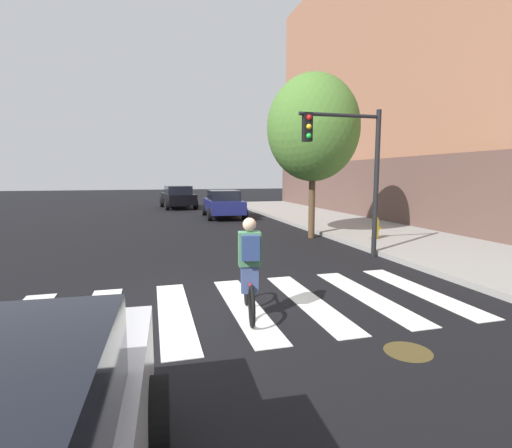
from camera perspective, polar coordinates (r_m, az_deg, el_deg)
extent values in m
plane|color=black|center=(7.00, -6.99, -12.60)|extent=(120.00, 120.00, 0.00)
cube|color=silver|center=(7.27, -32.43, -12.92)|extent=(0.55, 3.50, 0.01)
cube|color=silver|center=(7.00, -22.43, -13.07)|extent=(0.55, 3.50, 0.01)
cube|color=silver|center=(6.95, -11.97, -12.82)|extent=(0.55, 3.50, 0.01)
cube|color=silver|center=(7.12, -1.72, -12.17)|extent=(0.55, 3.50, 0.01)
cube|color=silver|center=(7.49, 7.73, -11.24)|extent=(0.55, 3.50, 0.01)
cube|color=silver|center=(8.04, 16.03, -10.16)|extent=(0.55, 3.50, 0.01)
cube|color=silver|center=(8.73, 23.10, -9.08)|extent=(0.55, 3.50, 0.01)
cylinder|color=#473D1E|center=(5.85, 21.60, -17.15)|extent=(0.64, 0.64, 0.01)
cylinder|color=black|center=(3.73, -14.73, -25.98)|extent=(0.27, 0.69, 0.68)
cube|color=navy|center=(21.75, -4.86, 2.72)|extent=(1.95, 4.51, 0.68)
cube|color=black|center=(21.56, -4.82, 4.29)|extent=(1.67, 2.18, 0.53)
cylinder|color=black|center=(23.07, -7.66, 2.09)|extent=(0.26, 0.67, 0.66)
cylinder|color=black|center=(23.32, -3.10, 2.20)|extent=(0.26, 0.67, 0.66)
cylinder|color=black|center=(20.25, -6.86, 1.40)|extent=(0.26, 0.67, 0.66)
cylinder|color=black|center=(20.54, -1.70, 1.53)|extent=(0.26, 0.67, 0.66)
cube|color=black|center=(28.49, -11.50, 3.73)|extent=(2.30, 4.83, 0.71)
cube|color=black|center=(28.30, -11.48, 5.00)|extent=(1.87, 2.38, 0.56)
cylinder|color=black|center=(29.85, -13.79, 3.14)|extent=(0.31, 0.71, 0.69)
cylinder|color=black|center=(30.14, -10.09, 3.27)|extent=(0.31, 0.71, 0.69)
cylinder|color=black|center=(26.89, -13.03, 2.73)|extent=(0.31, 0.71, 0.69)
cylinder|color=black|center=(27.21, -8.94, 2.88)|extent=(0.31, 0.71, 0.69)
torus|color=black|center=(6.15, -0.64, -12.14)|extent=(0.16, 0.66, 0.66)
torus|color=black|center=(7.15, -1.45, -9.36)|extent=(0.16, 0.66, 0.66)
cylinder|color=red|center=(6.57, -1.08, -8.32)|extent=(0.19, 0.89, 0.05)
cylinder|color=red|center=(6.40, -0.96, -8.09)|extent=(0.04, 0.04, 0.45)
cube|color=#384772|center=(6.38, -0.96, -7.66)|extent=(0.31, 0.24, 0.56)
cube|color=#3F724C|center=(6.28, -0.97, -3.69)|extent=(0.39, 0.29, 0.56)
sphere|color=tan|center=(6.22, -0.98, -0.07)|extent=(0.22, 0.22, 0.22)
cube|color=navy|center=(6.10, -0.82, -3.54)|extent=(0.30, 0.20, 0.40)
cylinder|color=black|center=(11.63, 17.38, 5.57)|extent=(0.14, 0.14, 4.20)
cylinder|color=black|center=(11.15, 12.36, 15.48)|extent=(2.40, 0.10, 0.10)
cube|color=black|center=(10.70, 7.61, 14.04)|extent=(0.24, 0.20, 0.76)
sphere|color=red|center=(10.63, 7.87, 15.39)|extent=(0.14, 0.14, 0.14)
sphere|color=gold|center=(10.60, 7.85, 14.10)|extent=(0.14, 0.14, 0.14)
sphere|color=green|center=(10.57, 7.83, 12.81)|extent=(0.14, 0.14, 0.14)
cylinder|color=gold|center=(14.23, 17.29, -0.75)|extent=(0.22, 0.22, 0.65)
sphere|color=gold|center=(14.18, 17.35, 0.71)|extent=(0.18, 0.18, 0.18)
cylinder|color=gold|center=(14.31, 17.84, -0.60)|extent=(0.12, 0.09, 0.09)
cylinder|color=#4C3823|center=(14.70, 8.27, 3.26)|extent=(0.24, 0.24, 2.74)
ellipsoid|color=#47722D|center=(14.77, 8.47, 13.92)|extent=(3.41, 3.41, 3.93)
cube|color=brown|center=(26.74, 28.00, 4.74)|extent=(14.50, 24.42, 3.20)
cube|color=#936047|center=(27.57, 28.99, 20.59)|extent=(14.21, 23.93, 11.90)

